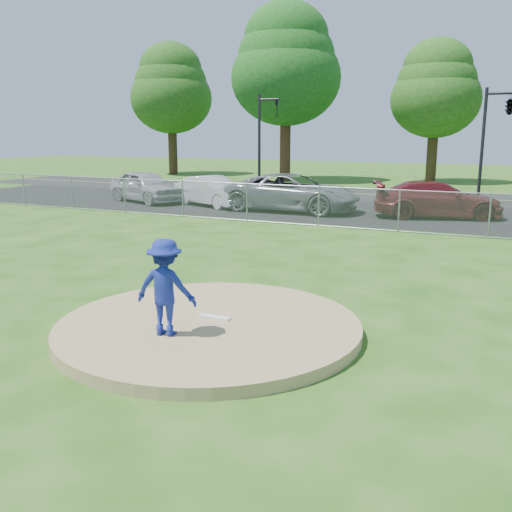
{
  "coord_description": "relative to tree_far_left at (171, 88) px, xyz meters",
  "views": [
    {
      "loc": [
        4.8,
        -8.42,
        3.5
      ],
      "look_at": [
        0.0,
        2.0,
        1.0
      ],
      "focal_mm": 40.0,
      "sensor_mm": 36.0,
      "label": 1
    }
  ],
  "objects": [
    {
      "name": "pitchers_mound",
      "position": [
        22.0,
        -33.0,
        -6.96
      ],
      "size": [
        5.4,
        5.4,
        0.2
      ],
      "primitive_type": "cylinder",
      "color": "#9B8255",
      "rests_on": "ground"
    },
    {
      "name": "chain_link_fence",
      "position": [
        22.0,
        -21.0,
        -6.31
      ],
      "size": [
        40.0,
        0.06,
        1.5
      ],
      "primitive_type": "cube",
      "color": "gray",
      "rests_on": "ground"
    },
    {
      "name": "tree_center",
      "position": [
        21.0,
        1.0,
        -0.59
      ],
      "size": [
        6.16,
        6.16,
        9.84
      ],
      "color": "#322312",
      "rests_on": "ground"
    },
    {
      "name": "traffic_signal_left",
      "position": [
        13.24,
        -11.0,
        -3.7
      ],
      "size": [
        1.28,
        0.2,
        5.6
      ],
      "color": "black",
      "rests_on": "ground"
    },
    {
      "name": "parked_car_silver",
      "position": [
        9.56,
        -17.39,
        -6.25
      ],
      "size": [
        5.04,
        3.48,
        1.59
      ],
      "primitive_type": "imported",
      "rotation": [
        0.0,
        0.0,
        1.19
      ],
      "color": "#ABABAF",
      "rests_on": "parking_lot"
    },
    {
      "name": "traffic_cone",
      "position": [
        14.64,
        -17.54,
        -6.73
      ],
      "size": [
        0.33,
        0.33,
        0.63
      ],
      "primitive_type": "cone",
      "color": "orange",
      "rests_on": "parking_lot"
    },
    {
      "name": "parking_lot",
      "position": [
        22.0,
        -16.5,
        -7.05
      ],
      "size": [
        50.0,
        8.0,
        0.01
      ],
      "primitive_type": "cube",
      "color": "black",
      "rests_on": "ground"
    },
    {
      "name": "pitching_rubber",
      "position": [
        22.0,
        -32.8,
        -6.84
      ],
      "size": [
        0.6,
        0.15,
        0.04
      ],
      "primitive_type": "cube",
      "color": "white",
      "rests_on": "pitchers_mound"
    },
    {
      "name": "parked_car_darkred",
      "position": [
        23.78,
        -16.86,
        -6.3
      ],
      "size": [
        5.6,
        3.64,
        1.51
      ],
      "primitive_type": "imported",
      "rotation": [
        0.0,
        0.0,
        1.89
      ],
      "color": "maroon",
      "rests_on": "parking_lot"
    },
    {
      "name": "street",
      "position": [
        22.0,
        -9.0,
        -7.06
      ],
      "size": [
        60.0,
        7.0,
        0.01
      ],
      "primitive_type": "cube",
      "color": "black",
      "rests_on": "ground"
    },
    {
      "name": "ground",
      "position": [
        22.0,
        -23.0,
        -7.06
      ],
      "size": [
        120.0,
        120.0,
        0.0
      ],
      "primitive_type": "plane",
      "color": "#214B10",
      "rests_on": "ground"
    },
    {
      "name": "parked_car_white",
      "position": [
        13.46,
        -17.42,
        -6.34
      ],
      "size": [
        4.57,
        3.06,
        1.42
      ],
      "primitive_type": "imported",
      "rotation": [
        0.0,
        0.0,
        1.17
      ],
      "color": "silver",
      "rests_on": "parking_lot"
    },
    {
      "name": "pitcher",
      "position": [
        21.68,
        -33.85,
        -6.05
      ],
      "size": [
        1.12,
        0.74,
        1.62
      ],
      "primitive_type": "imported",
      "rotation": [
        0.0,
        0.0,
        3.29
      ],
      "color": "navy",
      "rests_on": "pitchers_mound"
    },
    {
      "name": "tree_left",
      "position": [
        11.0,
        -2.0,
        1.18
      ],
      "size": [
        7.84,
        7.84,
        12.53
      ],
      "color": "#382314",
      "rests_on": "ground"
    },
    {
      "name": "tree_far_left",
      "position": [
        0.0,
        0.0,
        0.0
      ],
      "size": [
        6.72,
        6.72,
        10.74
      ],
      "color": "#332212",
      "rests_on": "ground"
    },
    {
      "name": "parked_car_gray",
      "position": [
        17.58,
        -17.49,
        -6.21
      ],
      "size": [
        6.02,
        2.79,
        1.67
      ],
      "primitive_type": "imported",
      "rotation": [
        0.0,
        0.0,
        1.57
      ],
      "color": "slate",
      "rests_on": "parking_lot"
    },
    {
      "name": "traffic_signal_center",
      "position": [
        25.97,
        -11.0,
        -2.45
      ],
      "size": [
        1.42,
        2.48,
        5.6
      ],
      "color": "black",
      "rests_on": "ground"
    }
  ]
}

